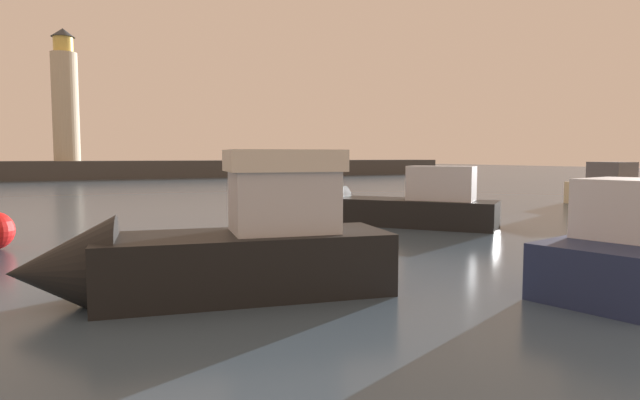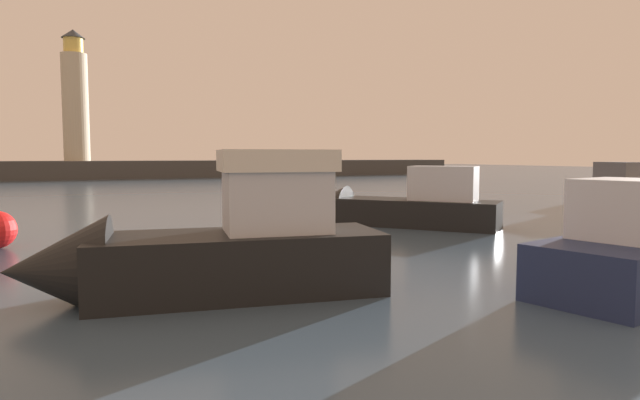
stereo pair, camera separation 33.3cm
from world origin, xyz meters
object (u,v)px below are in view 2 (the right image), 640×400
object	(u,v)px
motorboat_3	(394,206)
motorboat_0	(634,193)
motorboat_1	(200,251)
lighthouse	(75,99)

from	to	relation	value
motorboat_3	motorboat_0	bearing A→B (deg)	1.10
motorboat_1	motorboat_3	size ratio (longest dim) A/B	1.00
motorboat_3	lighthouse	bearing A→B (deg)	101.21
motorboat_1	motorboat_3	bearing A→B (deg)	39.09
lighthouse	motorboat_3	world-z (taller)	lighthouse
motorboat_0	motorboat_3	world-z (taller)	motorboat_0
lighthouse	motorboat_1	distance (m)	57.62
motorboat_1	motorboat_0	bearing A→B (deg)	18.16
lighthouse	motorboat_0	world-z (taller)	lighthouse
lighthouse	motorboat_1	size ratio (longest dim) A/B	2.09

